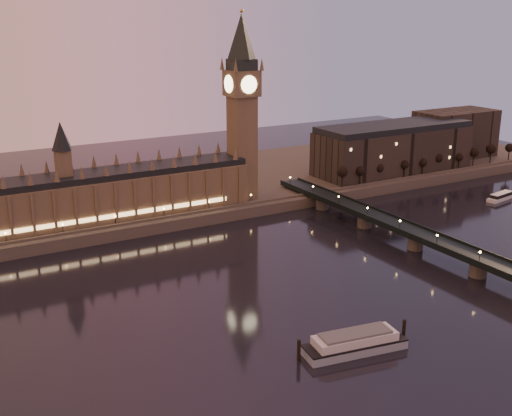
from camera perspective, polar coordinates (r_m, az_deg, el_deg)
The scene contains 18 objects.
ground at distance 249.26m, azimuth 1.33°, elevation -8.73°, with size 700.00×700.00×0.00m, color black.
far_embankment at distance 399.90m, azimuth -7.26°, elevation 1.60°, with size 560.00×130.00×6.00m, color #423D35.
palace_of_westminster at distance 333.46m, azimuth -15.55°, elevation 1.33°, with size 180.00×26.62×52.00m.
big_ben at distance 359.13m, azimuth -1.26°, elevation 9.91°, with size 17.68×17.68×104.00m.
westminster_bridge at distance 301.28m, azimuth 16.45°, elevation -3.66°, with size 13.20×260.00×15.30m.
city_block at distance 456.88m, azimuth 13.93°, elevation 5.65°, with size 155.00×45.00×34.00m.
bare_tree_0 at distance 390.60m, azimuth 7.43°, elevation 3.05°, with size 5.97×5.97×12.14m.
bare_tree_1 at distance 400.69m, azimuth 9.34°, elevation 3.32°, with size 5.97×5.97×12.14m.
bare_tree_2 at distance 411.20m, azimuth 11.15°, elevation 3.58°, with size 5.97×5.97×12.14m.
bare_tree_3 at distance 422.11m, azimuth 12.87°, elevation 3.82°, with size 5.97×5.97×12.14m.
bare_tree_4 at distance 433.39m, azimuth 14.50°, elevation 4.04°, with size 5.97×5.97×12.14m.
bare_tree_5 at distance 445.01m, azimuth 16.05°, elevation 4.24°, with size 5.97×5.97×12.14m.
bare_tree_6 at distance 456.94m, azimuth 17.52°, elevation 4.44°, with size 5.97×5.97×12.14m.
bare_tree_7 at distance 469.15m, azimuth 18.92°, elevation 4.62°, with size 5.97×5.97×12.14m.
bare_tree_8 at distance 481.64m, azimuth 20.24°, elevation 4.79°, with size 5.97×5.97×12.14m.
bare_tree_9 at distance 494.37m, azimuth 21.50°, elevation 4.95°, with size 5.97×5.97×12.14m.
cruise_boat_b at distance 413.94m, azimuth 20.97°, elevation 0.96°, with size 23.91×9.89×4.29m.
moored_barge at distance 219.87m, azimuth 8.78°, elevation -11.75°, with size 40.38×15.26×7.49m.
Camera 1 is at (-116.85, -191.81, 108.09)m, focal length 45.00 mm.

